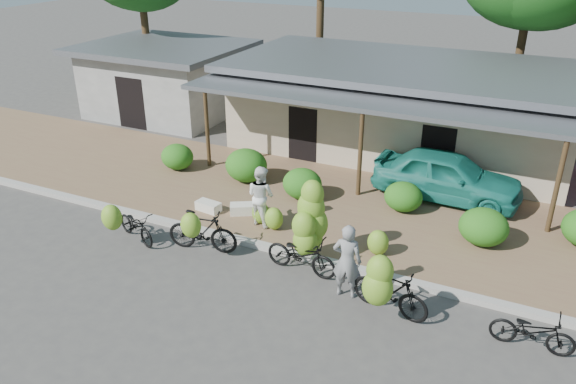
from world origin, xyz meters
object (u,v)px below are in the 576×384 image
at_px(bike_center, 306,235).
at_px(bystander, 261,196).
at_px(sack_near, 245,209).
at_px(bike_far_right, 533,331).
at_px(bike_far_left, 132,224).
at_px(teal_van, 447,176).
at_px(vendor, 347,261).
at_px(bike_right, 387,288).
at_px(bike_left, 201,231).
at_px(sack_far, 208,206).

height_order(bike_center, bystander, bike_center).
bearing_deg(sack_near, bike_far_right, -17.31).
height_order(bike_far_left, teal_van, teal_van).
bearing_deg(vendor, bike_right, 152.29).
xyz_separation_m(bike_center, vendor, (1.34, -0.73, 0.02)).
height_order(bike_left, sack_far, bike_left).
height_order(bike_far_left, bystander, bystander).
bearing_deg(sack_near, teal_van, 34.84).
distance_m(bike_far_left, sack_far, 2.49).
xyz_separation_m(bike_far_left, sack_near, (2.06, 2.58, -0.26)).
bearing_deg(bike_far_right, bike_right, 93.98).
bearing_deg(bike_left, vendor, -103.13).
relative_size(bike_left, bike_far_right, 1.19).
bearing_deg(vendor, bike_far_right, 171.53).
xyz_separation_m(sack_far, bystander, (1.82, -0.03, 0.74)).
bearing_deg(bike_center, bystander, 59.70).
bearing_deg(sack_far, sack_near, 16.05).
bearing_deg(vendor, sack_near, -37.49).
relative_size(sack_near, teal_van, 0.19).
bearing_deg(sack_far, bike_center, -19.92).
distance_m(bike_left, sack_near, 2.26).
height_order(bike_far_right, teal_van, teal_van).
bearing_deg(bike_left, bike_center, -89.55).
bearing_deg(teal_van, bike_right, -178.33).
relative_size(vendor, bystander, 1.06).
bearing_deg(bike_far_right, bike_far_left, 88.62).
relative_size(bike_center, teal_van, 0.51).
bearing_deg(teal_van, vendor, 171.62).
xyz_separation_m(vendor, bystander, (-3.34, 2.09, 0.07)).
relative_size(bike_far_left, bike_center, 0.77).
relative_size(bike_right, bystander, 1.08).
bearing_deg(bike_left, sack_far, 17.97).
height_order(bike_far_left, bike_center, bike_center).
height_order(sack_far, teal_van, teal_van).
height_order(sack_near, vendor, vendor).
height_order(bike_right, sack_near, bike_right).
bearing_deg(vendor, bystander, -38.85).
height_order(sack_far, vendor, vendor).
relative_size(vendor, teal_van, 0.41).
height_order(bike_far_left, sack_near, bike_far_left).
bearing_deg(bike_far_left, bike_right, -70.49).
bearing_deg(bike_far_right, bike_left, 86.23).
distance_m(vendor, bystander, 3.94).
bearing_deg(bike_right, bike_far_left, 99.58).
relative_size(bike_far_right, vendor, 0.90).
distance_m(bike_center, bike_far_right, 5.49).
bearing_deg(teal_van, sack_near, 126.75).
relative_size(bike_far_left, bike_far_right, 1.06).
relative_size(bike_left, bike_right, 1.05).
bearing_deg(bike_right, teal_van, 11.37).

